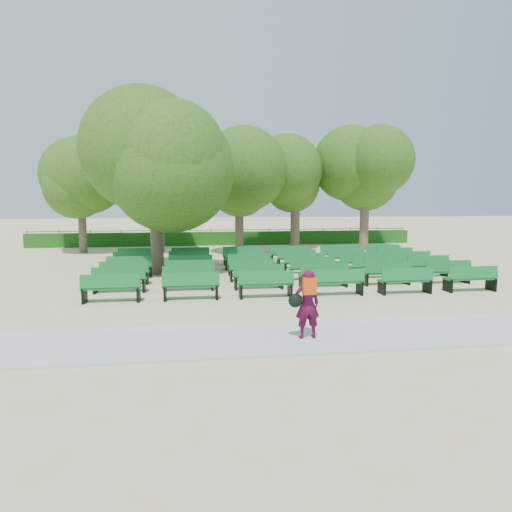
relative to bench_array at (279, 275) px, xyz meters
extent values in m
plane|color=#CFC189|center=(-1.15, -0.78, -0.09)|extent=(120.00, 120.00, 0.00)
cube|color=beige|center=(-1.15, -8.18, -0.06)|extent=(30.00, 2.20, 0.06)
cube|color=silver|center=(-1.15, -7.03, -0.04)|extent=(30.00, 0.12, 0.10)
cube|color=#1A5415|center=(-1.15, 13.22, 0.36)|extent=(26.00, 0.70, 0.90)
cube|color=#136C2B|center=(0.00, 0.01, 0.35)|extent=(1.76, 0.49, 0.06)
cube|color=#136C2B|center=(0.00, -0.19, 0.59)|extent=(1.76, 0.14, 0.41)
cylinder|color=brown|center=(-4.91, 1.42, 1.46)|extent=(0.53, 0.53, 3.10)
ellipsoid|color=#335F19|center=(-4.91, 1.42, 4.39)|extent=(5.02, 5.02, 4.51)
imported|color=#4A0A28|center=(-0.96, -8.26, 0.74)|extent=(0.58, 0.39, 1.53)
cube|color=#E3430B|center=(-0.96, -8.44, 1.18)|extent=(0.29, 0.14, 0.36)
sphere|color=black|center=(-1.25, -8.31, 0.84)|extent=(0.31, 0.31, 0.31)
camera|label=1|loc=(-3.47, -17.87, 3.05)|focal=32.00mm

